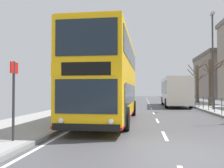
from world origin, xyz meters
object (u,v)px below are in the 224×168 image
object	(u,v)px
bare_tree_far_02	(197,83)
double_decker_bus_main	(109,79)
bus_stop_sign_near	(14,92)
background_bus_far_lane	(175,91)
bare_tree_far_00	(211,80)
background_building_02	(224,76)
street_lamp_far_side	(213,53)

from	to	relation	value
bare_tree_far_02	double_decker_bus_main	bearing A→B (deg)	-114.40
bus_stop_sign_near	background_bus_far_lane	bearing A→B (deg)	69.70
bus_stop_sign_near	bare_tree_far_02	xyz separation A→B (m)	(11.22, 26.24, 1.09)
background_bus_far_lane	bus_stop_sign_near	size ratio (longest dim) A/B	4.02
double_decker_bus_main	background_bus_far_lane	bearing A→B (deg)	69.16
bare_tree_far_00	background_building_02	size ratio (longest dim) A/B	0.31
background_bus_far_lane	double_decker_bus_main	bearing A→B (deg)	-110.84
background_bus_far_lane	street_lamp_far_side	bearing A→B (deg)	-69.36
background_bus_far_lane	street_lamp_far_side	xyz separation A→B (m)	(2.36, -6.28, 3.18)
bare_tree_far_00	background_building_02	bearing A→B (deg)	70.07
bare_tree_far_00	bus_stop_sign_near	bearing A→B (deg)	-119.91
bus_stop_sign_near	street_lamp_far_side	world-z (taller)	street_lamp_far_side
background_bus_far_lane	bare_tree_far_02	bearing A→B (deg)	57.46
double_decker_bus_main	background_bus_far_lane	world-z (taller)	double_decker_bus_main
double_decker_bus_main	bare_tree_far_00	xyz separation A→B (m)	(8.97, 13.06, 0.45)
bus_stop_sign_near	background_building_02	xyz separation A→B (m)	(21.12, 46.90, 3.06)
bare_tree_far_02	bus_stop_sign_near	bearing A→B (deg)	-113.15
double_decker_bus_main	street_lamp_far_side	world-z (taller)	street_lamp_far_side
bus_stop_sign_near	bare_tree_far_00	world-z (taller)	bare_tree_far_00
bare_tree_far_00	background_bus_far_lane	bearing A→B (deg)	161.00
background_building_02	bare_tree_far_02	bearing A→B (deg)	-115.61
background_bus_far_lane	background_building_02	world-z (taller)	background_building_02
bare_tree_far_00	bare_tree_far_02	bearing A→B (deg)	89.37
bus_stop_sign_near	bare_tree_far_02	world-z (taller)	bare_tree_far_02
bare_tree_far_00	double_decker_bus_main	bearing A→B (deg)	-124.46
background_bus_far_lane	bare_tree_far_00	world-z (taller)	bare_tree_far_00
bus_stop_sign_near	bare_tree_far_02	distance (m)	28.56
double_decker_bus_main	bare_tree_far_02	distance (m)	21.89
bare_tree_far_00	bare_tree_far_02	world-z (taller)	bare_tree_far_02
street_lamp_far_side	bare_tree_far_02	world-z (taller)	street_lamp_far_side
bus_stop_sign_near	street_lamp_far_side	size ratio (longest dim) A/B	0.31
background_bus_far_lane	bus_stop_sign_near	distance (m)	21.96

